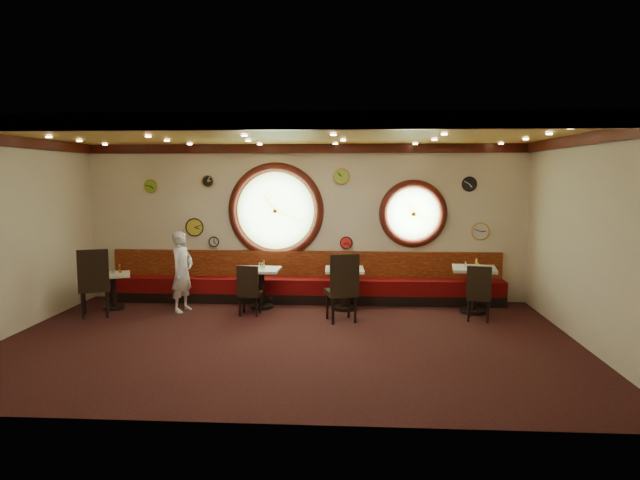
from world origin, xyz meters
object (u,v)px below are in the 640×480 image
at_px(table_a, 113,287).
at_px(table_b, 261,283).
at_px(condiment_c_salt, 342,265).
at_px(condiment_b_bottle, 264,264).
at_px(condiment_d_pepper, 478,265).
at_px(chair_a, 94,278).
at_px(table_d, 474,284).
at_px(condiment_a_pepper, 112,272).
at_px(condiment_c_bottle, 350,264).
at_px(condiment_b_salt, 260,265).
at_px(table_c, 344,284).
at_px(condiment_a_bottle, 120,268).
at_px(waiter, 182,272).
at_px(chair_b, 249,287).
at_px(condiment_d_salt, 465,264).
at_px(chair_d, 479,290).
at_px(chair_c, 343,283).
at_px(condiment_c_pepper, 348,266).
at_px(condiment_b_pepper, 262,266).
at_px(condiment_d_bottle, 476,262).
at_px(condiment_a_salt, 114,270).

relative_size(table_a, table_b, 1.06).
xyz_separation_m(condiment_c_salt, condiment_b_bottle, (-1.52, 0.09, -0.01)).
relative_size(table_a, condiment_d_pepper, 9.35).
xyz_separation_m(chair_a, condiment_b_bottle, (2.94, 0.99, 0.13)).
distance_m(table_d, condiment_b_bottle, 4.01).
relative_size(table_b, chair_a, 1.00).
distance_m(condiment_a_pepper, condiment_c_bottle, 4.56).
distance_m(table_a, condiment_b_salt, 2.85).
xyz_separation_m(table_c, condiment_a_bottle, (-4.35, -0.15, 0.27)).
bearing_deg(table_b, condiment_b_salt, 131.93).
height_order(condiment_b_bottle, waiter, waiter).
bearing_deg(table_c, table_b, 179.34).
bearing_deg(table_c, table_d, -2.66).
height_order(chair_b, condiment_a_bottle, chair_b).
bearing_deg(condiment_c_salt, chair_a, -168.63).
bearing_deg(table_c, condiment_d_pepper, -2.87).
bearing_deg(chair_a, condiment_d_salt, -14.27).
height_order(chair_a, condiment_d_pepper, chair_a).
bearing_deg(table_c, chair_d, -17.74).
distance_m(table_d, chair_c, 2.59).
bearing_deg(condiment_c_bottle, condiment_c_pepper, -133.71).
bearing_deg(chair_c, chair_a, 162.05).
bearing_deg(waiter, table_a, 104.69).
bearing_deg(condiment_c_bottle, condiment_b_pepper, -177.17).
xyz_separation_m(chair_a, condiment_a_bottle, (0.17, 0.75, 0.06)).
distance_m(table_a, condiment_d_bottle, 6.96).
bearing_deg(condiment_b_salt, condiment_c_pepper, -1.18).
bearing_deg(waiter, condiment_d_salt, -68.48).
relative_size(table_a, chair_d, 1.33).
bearing_deg(condiment_c_bottle, condiment_b_salt, -179.76).
relative_size(table_d, condiment_c_pepper, 9.36).
bearing_deg(condiment_a_bottle, table_d, 0.30).
bearing_deg(condiment_b_pepper, chair_d, -10.70).
relative_size(condiment_c_pepper, condiment_b_bottle, 0.65).
bearing_deg(condiment_b_bottle, condiment_c_pepper, -2.21).
bearing_deg(condiment_b_salt, chair_d, -11.57).
xyz_separation_m(table_d, waiter, (-5.49, -0.21, 0.22)).
xyz_separation_m(table_a, condiment_c_pepper, (4.51, 0.27, 0.41)).
bearing_deg(table_b, condiment_d_salt, -0.25).
xyz_separation_m(table_b, condiment_c_pepper, (1.67, 0.01, 0.36)).
xyz_separation_m(condiment_c_salt, condiment_d_bottle, (2.53, 0.01, 0.08)).
relative_size(chair_b, condiment_a_pepper, 6.80).
height_order(table_a, table_c, table_c).
height_order(condiment_a_salt, condiment_a_bottle, condiment_a_bottle).
bearing_deg(chair_a, condiment_b_pepper, -4.97).
relative_size(chair_c, condiment_a_pepper, 8.81).
distance_m(condiment_d_pepper, waiter, 5.56).
distance_m(chair_d, condiment_b_pepper, 4.05).
distance_m(table_c, condiment_d_bottle, 2.52).
distance_m(chair_a, condiment_a_pepper, 0.62).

